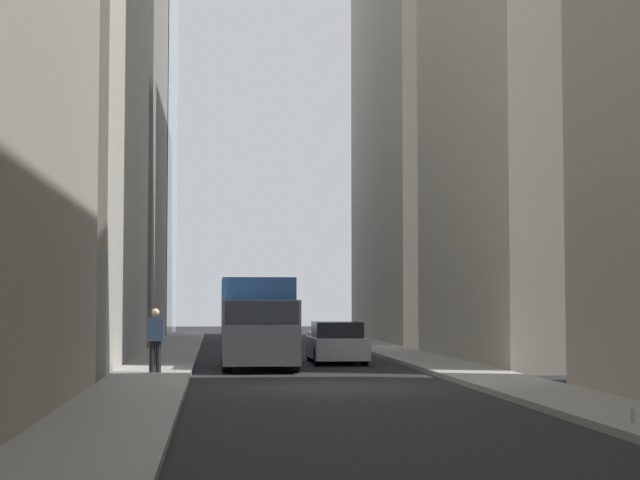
% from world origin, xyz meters
% --- Properties ---
extents(ground_plane, '(135.00, 135.00, 0.00)m').
position_xyz_m(ground_plane, '(0.00, 0.00, 0.00)').
color(ground_plane, black).
extents(sidewalk_right, '(90.00, 2.20, 0.14)m').
position_xyz_m(sidewalk_right, '(0.00, 4.50, 0.07)').
color(sidewalk_right, gray).
rests_on(sidewalk_right, ground_plane).
extents(sidewalk_left, '(90.00, 2.20, 0.14)m').
position_xyz_m(sidewalk_left, '(0.00, -4.50, 0.07)').
color(sidewalk_left, gray).
rests_on(sidewalk_left, ground_plane).
extents(building_left_far, '(18.18, 10.50, 27.98)m').
position_xyz_m(building_left_far, '(30.11, -10.59, 14.00)').
color(building_left_far, gray).
rests_on(building_left_far, ground_plane).
extents(building_right_far, '(15.38, 10.50, 32.61)m').
position_xyz_m(building_right_far, '(30.11, 10.60, 16.32)').
color(building_right_far, gray).
rests_on(building_right_far, ground_plane).
extents(delivery_truck, '(6.46, 2.25, 2.84)m').
position_xyz_m(delivery_truck, '(7.84, 1.40, 1.46)').
color(delivery_truck, '#285699').
rests_on(delivery_truck, ground_plane).
extents(sedan_silver, '(4.30, 1.78, 1.42)m').
position_xyz_m(sedan_silver, '(10.42, -1.40, 0.66)').
color(sedan_silver, '#B7BABF').
rests_on(sedan_silver, ground_plane).
extents(pedestrian, '(0.26, 0.44, 1.77)m').
position_xyz_m(pedestrian, '(3.87, 4.39, 1.10)').
color(pedestrian, black).
rests_on(pedestrian, sidewalk_right).
extents(discarded_bottle, '(0.07, 0.07, 0.27)m').
position_xyz_m(discarded_bottle, '(-9.36, -3.94, 0.25)').
color(discarded_bottle, '#999EA3').
rests_on(discarded_bottle, sidewalk_left).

